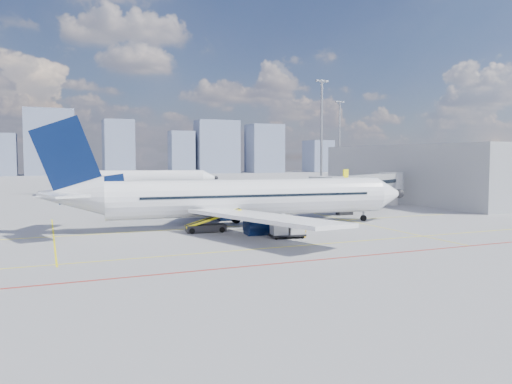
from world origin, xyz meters
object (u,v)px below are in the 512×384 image
Objects in this scene: ramp_worker at (305,227)px; belt_loader at (207,226)px; main_aircraft at (236,198)px; second_aircraft at (133,179)px; baggage_tug at (289,229)px; cargo_dolly at (287,228)px.

belt_loader is at bearing 75.65° from ramp_worker.
second_aircraft is at bearing 97.83° from main_aircraft.
ramp_worker is at bearing -70.47° from second_aircraft.
baggage_tug is (2.47, -8.62, -2.50)m from main_aircraft.
ramp_worker is at bearing -63.97° from main_aircraft.
belt_loader is 10.50m from ramp_worker.
cargo_dolly is 9.06m from belt_loader.
ramp_worker is at bearing 1.91° from cargo_dolly.
second_aircraft is at bearing 94.68° from belt_loader.
main_aircraft is at bearing 108.38° from cargo_dolly.
second_aircraft is (-2.44, 56.59, 0.01)m from main_aircraft.
main_aircraft is 1.21× the size of second_aircraft.
baggage_tug is 8.89m from belt_loader.
main_aircraft is 12.05× the size of cargo_dolly.
cargo_dolly is at bearing -41.78° from belt_loader.
cargo_dolly is at bearing -72.04° from second_aircraft.
ramp_worker is (1.84, -0.18, -0.02)m from cargo_dolly.
second_aircraft is at bearing 101.25° from cargo_dolly.
main_aircraft is at bearing 39.57° from belt_loader.
belt_loader is (-1.78, -59.35, -2.60)m from second_aircraft.
cargo_dolly is at bearing -73.82° from main_aircraft.
main_aircraft is 56.65m from second_aircraft.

